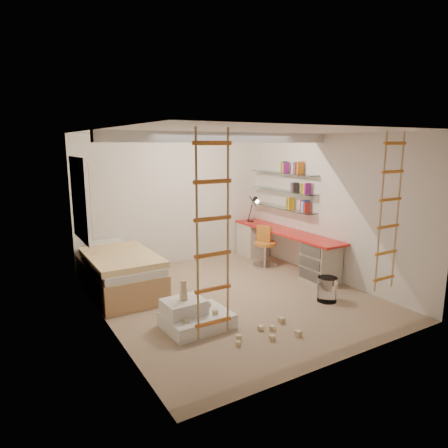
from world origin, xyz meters
TOP-DOWN VIEW (x-y plane):
  - floor at (0.00, 0.00)m, footprint 4.50×4.50m
  - ceiling_beam at (0.00, 0.30)m, footprint 4.00×0.18m
  - window_frame at (-1.97, 1.50)m, footprint 0.06×1.15m
  - window_blind at (-1.93, 1.50)m, footprint 0.02×1.00m
  - rope_ladder_left at (-1.35, -1.75)m, footprint 0.41×0.04m
  - rope_ladder_right at (1.35, -1.75)m, footprint 0.41×0.04m
  - waste_bin at (1.17, -0.88)m, footprint 0.31×0.31m
  - desk at (1.72, 0.86)m, footprint 0.56×2.80m
  - shelves at (1.87, 1.13)m, footprint 0.25×1.80m
  - bed at (-1.48, 1.23)m, footprint 1.02×2.00m
  - task_lamp at (1.67, 1.82)m, footprint 0.14×0.36m
  - swivel_chair at (1.40, 1.06)m, footprint 0.62×0.62m
  - play_platform at (-1.03, -0.62)m, footprint 0.90×0.71m
  - toy_blocks at (-0.65, -1.00)m, footprint 1.36×1.08m
  - books at (1.87, 1.13)m, footprint 0.14×0.64m

SIDE VIEW (x-z plane):
  - floor at x=0.00m, z-range 0.00..0.00m
  - play_platform at x=-1.03m, z-range -0.04..0.34m
  - waste_bin at x=1.17m, z-range 0.00..0.38m
  - toy_blocks at x=-0.65m, z-range -0.13..0.53m
  - swivel_chair at x=1.40m, z-range -0.11..0.72m
  - bed at x=-1.48m, z-range -0.02..0.67m
  - desk at x=1.72m, z-range 0.03..0.78m
  - task_lamp at x=1.67m, z-range 0.85..1.42m
  - shelves at x=1.87m, z-range 1.14..1.86m
  - rope_ladder_left at x=-1.35m, z-range 0.45..2.58m
  - rope_ladder_right at x=1.35m, z-range 0.45..2.58m
  - window_frame at x=-1.97m, z-range 0.88..2.23m
  - window_blind at x=-1.93m, z-range 0.95..2.15m
  - books at x=1.87m, z-range 1.18..2.10m
  - ceiling_beam at x=0.00m, z-range 2.44..2.60m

